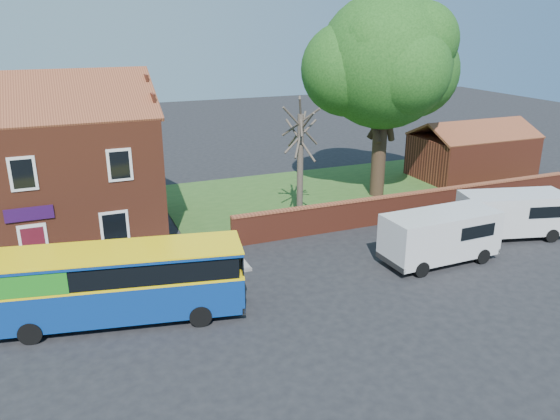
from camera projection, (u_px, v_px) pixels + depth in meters
name	position (u px, v px, depth m)	size (l,w,h in m)	color
ground	(237.00, 321.00, 20.61)	(120.00, 120.00, 0.00)	black
pavement	(38.00, 287.00, 23.13)	(18.00, 3.50, 0.12)	gray
kerb	(37.00, 306.00, 21.60)	(18.00, 0.15, 0.14)	slate
grass_strip	(362.00, 190.00, 36.61)	(26.00, 12.00, 0.04)	#426B28
shop_building	(29.00, 177.00, 27.05)	(12.30, 8.13, 10.50)	maroon
boundary_wall	(416.00, 205.00, 31.10)	(22.00, 0.38, 1.60)	maroon
outbuilding	(472.00, 155.00, 39.30)	(8.20, 5.06, 4.17)	maroon
bus	(109.00, 282.00, 20.18)	(9.56, 4.04, 2.83)	navy
van_near	(440.00, 235.00, 25.33)	(5.55, 2.42, 2.41)	silver
van_far	(513.00, 213.00, 28.32)	(5.72, 3.41, 2.35)	silver
large_tree	(384.00, 66.00, 33.11)	(10.23, 8.10, 12.48)	black
bare_tree	(300.00, 163.00, 29.84)	(2.48, 2.95, 6.61)	#4C4238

